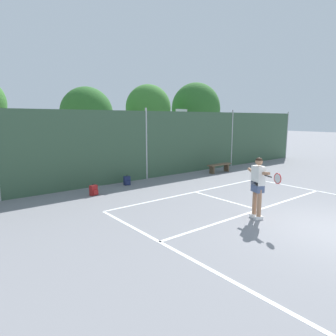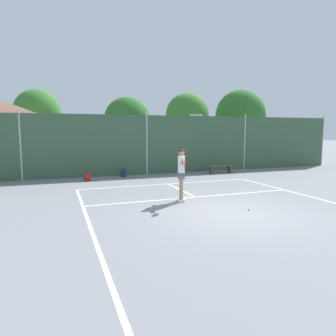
{
  "view_description": "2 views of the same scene",
  "coord_description": "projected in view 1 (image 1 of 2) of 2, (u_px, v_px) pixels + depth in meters",
  "views": [
    {
      "loc": [
        -8.15,
        -2.94,
        2.98
      ],
      "look_at": [
        -0.77,
        6.32,
        0.97
      ],
      "focal_mm": 31.34,
      "sensor_mm": 36.0,
      "label": 1
    },
    {
      "loc": [
        -4.84,
        -7.75,
        2.49
      ],
      "look_at": [
        -0.49,
        4.15,
        0.93
      ],
      "focal_mm": 32.75,
      "sensor_mm": 36.0,
      "label": 2
    }
  ],
  "objects": [
    {
      "name": "backpack_red",
      "position": [
        94.0,
        190.0,
        11.49
      ],
      "size": [
        0.32,
        0.3,
        0.46
      ],
      "color": "maroon",
      "rests_on": "ground"
    },
    {
      "name": "treeline_backdrop",
      "position": [
        121.0,
        109.0,
        23.5
      ],
      "size": [
        26.89,
        4.45,
        6.4
      ],
      "color": "brown",
      "rests_on": "ground"
    },
    {
      "name": "tennis_player",
      "position": [
        258.0,
        182.0,
        8.67
      ],
      "size": [
        0.49,
        1.39,
        1.85
      ],
      "color": "silver",
      "rests_on": "ground"
    },
    {
      "name": "backpack_navy",
      "position": [
        127.0,
        181.0,
        13.26
      ],
      "size": [
        0.31,
        0.28,
        0.46
      ],
      "color": "navy",
      "rests_on": "ground"
    },
    {
      "name": "chainlink_fence",
      "position": [
        146.0,
        145.0,
        14.43
      ],
      "size": [
        26.09,
        0.09,
        3.49
      ],
      "color": "#38563D",
      "rests_on": "ground"
    },
    {
      "name": "basketball_hoop",
      "position": [
        181.0,
        129.0,
        18.35
      ],
      "size": [
        0.9,
        0.67,
        3.55
      ],
      "color": "#9E9EA3",
      "rests_on": "ground"
    },
    {
      "name": "courtside_bench",
      "position": [
        219.0,
        166.0,
        16.3
      ],
      "size": [
        1.6,
        0.36,
        0.48
      ],
      "color": "brown",
      "rests_on": "ground"
    },
    {
      "name": "court_markings",
      "position": [
        314.0,
        225.0,
        8.27
      ],
      "size": [
        8.3,
        11.1,
        0.01
      ],
      "color": "white",
      "rests_on": "ground"
    }
  ]
}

